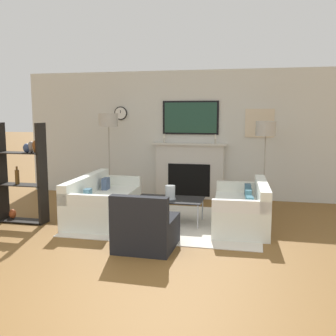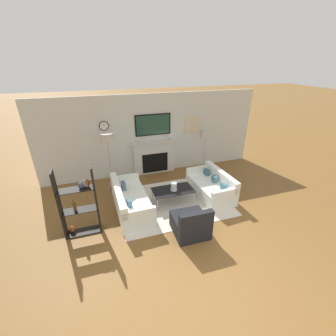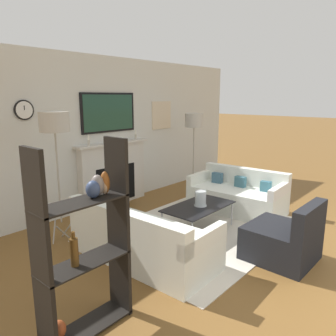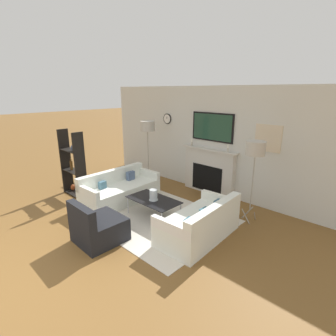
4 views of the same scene
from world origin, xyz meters
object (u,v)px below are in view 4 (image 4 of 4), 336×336
at_px(hurricane_candle, 153,195).
at_px(couch_right, 200,224).
at_px(floor_lamp_left, 148,127).
at_px(floor_lamp_right, 256,150).
at_px(shelf_unit, 73,164).
at_px(armchair, 98,228).
at_px(coffee_table, 153,200).
at_px(couch_left, 120,191).

bearing_deg(hurricane_candle, couch_right, 1.48).
height_order(hurricane_candle, floor_lamp_left, floor_lamp_left).
bearing_deg(hurricane_candle, floor_lamp_right, 39.80).
bearing_deg(shelf_unit, armchair, -18.83).
bearing_deg(armchair, couch_right, 47.27).
xyz_separation_m(couch_right, hurricane_candle, (-1.19, -0.03, 0.23)).
height_order(coffee_table, shelf_unit, shelf_unit).
xyz_separation_m(coffee_table, hurricane_candle, (0.02, -0.02, 0.12)).
bearing_deg(floor_lamp_right, couch_left, -155.62).
relative_size(couch_right, shelf_unit, 0.99).
bearing_deg(floor_lamp_right, couch_right, -105.24).
bearing_deg(couch_right, floor_lamp_right, 74.76).
bearing_deg(couch_right, hurricane_candle, -178.52).
xyz_separation_m(couch_right, floor_lamp_right, (0.34, 1.24, 1.23)).
relative_size(couch_left, hurricane_candle, 8.34).
bearing_deg(hurricane_candle, couch_left, 178.69).
height_order(armchair, shelf_unit, shelf_unit).
height_order(floor_lamp_right, shelf_unit, floor_lamp_right).
bearing_deg(armchair, coffee_table, 88.79).
relative_size(floor_lamp_right, shelf_unit, 1.01).
relative_size(couch_right, hurricane_candle, 7.22).
relative_size(couch_left, shelf_unit, 1.15).
height_order(couch_left, couch_right, couch_left).
relative_size(floor_lamp_left, floor_lamp_right, 1.08).
height_order(couch_right, armchair, armchair).
bearing_deg(couch_left, floor_lamp_left, 105.23).
bearing_deg(floor_lamp_left, couch_right, -24.32).
distance_m(couch_right, hurricane_candle, 1.21).
distance_m(coffee_table, floor_lamp_right, 2.28).
height_order(couch_left, armchair, armchair).
height_order(armchair, hurricane_candle, armchair).
distance_m(couch_left, armchair, 1.77).
distance_m(couch_left, floor_lamp_left, 1.88).
distance_m(armchair, coffee_table, 1.33).
distance_m(couch_right, shelf_unit, 3.65).
bearing_deg(armchair, shelf_unit, 161.17).
xyz_separation_m(armchair, hurricane_candle, (0.05, 1.31, 0.24)).
bearing_deg(coffee_table, armchair, -91.21).
distance_m(couch_right, floor_lamp_right, 1.78).
bearing_deg(couch_left, hurricane_candle, -1.31).
bearing_deg(couch_right, floor_lamp_left, 155.68).
bearing_deg(floor_lamp_left, couch_left, -74.77).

